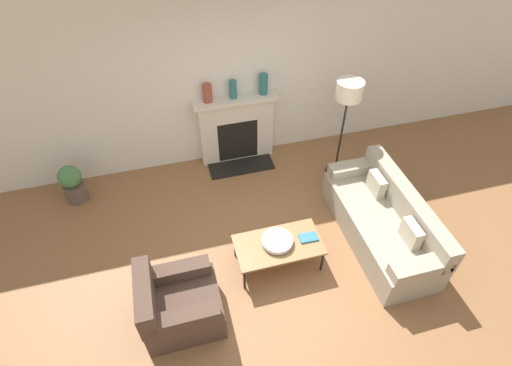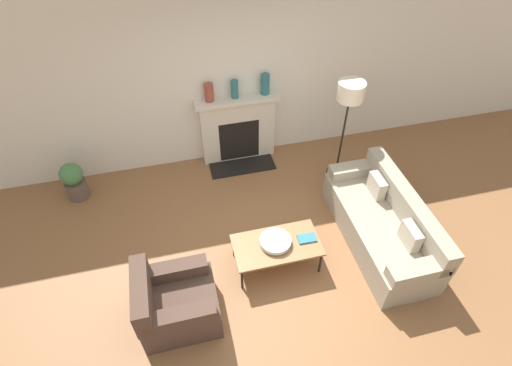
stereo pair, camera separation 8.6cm
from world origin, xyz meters
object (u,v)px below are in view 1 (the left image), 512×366
object	(u,v)px
bowl	(277,241)
mantel_vase_left	(207,93)
couch	(383,222)
fireplace	(236,130)
mantel_vase_center_right	(263,84)
armchair_near	(177,305)
floor_lamp	(348,98)
mantel_vase_center_left	(233,89)
potted_plant	(72,183)
book	(308,237)
coffee_table	(279,245)

from	to	relation	value
bowl	mantel_vase_left	world-z (taller)	mantel_vase_left
couch	bowl	size ratio (longest dim) A/B	5.05
fireplace	mantel_vase_center_right	size ratio (longest dim) A/B	4.10
mantel_vase_left	mantel_vase_center_right	world-z (taller)	mantel_vase_center_right
armchair_near	floor_lamp	size ratio (longest dim) A/B	0.53
mantel_vase_left	floor_lamp	bearing A→B (deg)	-23.42
couch	mantel_vase_center_left	xyz separation A→B (m)	(-1.51, 2.20, 0.98)
potted_plant	floor_lamp	bearing A→B (deg)	-6.51
armchair_near	mantel_vase_center_right	size ratio (longest dim) A/B	2.75
book	mantel_vase_left	size ratio (longest dim) A/B	0.85
bowl	potted_plant	xyz separation A→B (m)	(-2.55, 1.88, -0.12)
couch	bowl	world-z (taller)	couch
mantel_vase_left	armchair_near	bearing A→B (deg)	-108.63
fireplace	mantel_vase_left	size ratio (longest dim) A/B	4.65
bowl	fireplace	bearing A→B (deg)	89.90
book	couch	bearing A→B (deg)	4.79
armchair_near	coffee_table	xyz separation A→B (m)	(1.32, 0.44, 0.07)
floor_lamp	mantel_vase_center_left	size ratio (longest dim) A/B	5.86
book	potted_plant	size ratio (longest dim) A/B	0.38
fireplace	mantel_vase_left	distance (m)	0.83
armchair_near	floor_lamp	world-z (taller)	floor_lamp
mantel_vase_center_right	potted_plant	world-z (taller)	mantel_vase_center_right
coffee_table	bowl	world-z (taller)	bowl
floor_lamp	fireplace	bearing A→B (deg)	151.37
mantel_vase_center_left	potted_plant	xyz separation A→B (m)	(-2.53, -0.34, -0.97)
fireplace	coffee_table	distance (m)	2.24
bowl	floor_lamp	size ratio (longest dim) A/B	0.24
bowl	floor_lamp	bearing A→B (deg)	44.78
armchair_near	mantel_vase_left	xyz separation A→B (m)	(0.90, 2.68, 0.99)
book	mantel_vase_left	world-z (taller)	mantel_vase_left
book	mantel_vase_center_right	size ratio (longest dim) A/B	0.75
fireplace	floor_lamp	bearing A→B (deg)	-28.63
fireplace	armchair_near	world-z (taller)	fireplace
floor_lamp	coffee_table	bearing A→B (deg)	-134.59
bowl	floor_lamp	distance (m)	2.24
armchair_near	mantel_vase_left	size ratio (longest dim) A/B	3.12
couch	book	size ratio (longest dim) A/B	8.39
fireplace	armchair_near	bearing A→B (deg)	-116.17
couch	potted_plant	xyz separation A→B (m)	(-4.04, 1.86, 0.01)
mantel_vase_center_right	floor_lamp	bearing A→B (deg)	-38.74
mantel_vase_center_right	potted_plant	bearing A→B (deg)	-173.47
floor_lamp	mantel_vase_left	distance (m)	2.01
coffee_table	mantel_vase_center_left	size ratio (longest dim) A/B	3.88
fireplace	coffee_table	xyz separation A→B (m)	(0.01, -2.23, -0.19)
armchair_near	fireplace	bearing A→B (deg)	-26.17
book	potted_plant	distance (m)	3.51
bowl	floor_lamp	world-z (taller)	floor_lamp
book	mantel_vase_center_right	world-z (taller)	mantel_vase_center_right
floor_lamp	bowl	bearing A→B (deg)	-135.22
floor_lamp	book	bearing A→B (deg)	-125.49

